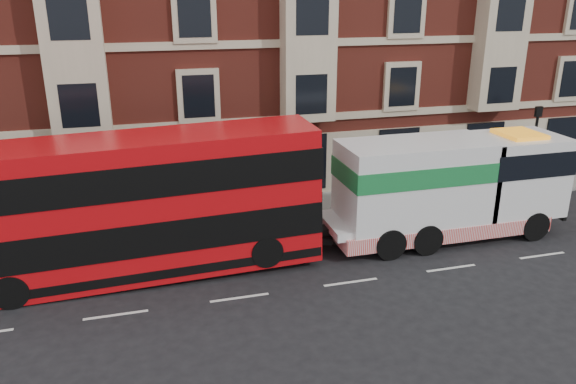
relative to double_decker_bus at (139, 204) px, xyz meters
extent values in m
plane|color=black|center=(6.97, -2.66, -2.70)|extent=(120.00, 120.00, 0.00)
cube|color=slate|center=(6.97, 4.84, -2.62)|extent=(90.00, 3.00, 0.15)
cube|color=maroon|center=(7.47, 12.34, 6.30)|extent=(45.00, 12.00, 18.00)
cylinder|color=black|center=(0.97, 3.54, -0.55)|extent=(0.14, 0.14, 4.00)
cube|color=black|center=(0.97, 3.54, 1.55)|extent=(0.35, 0.15, 0.50)
cylinder|color=black|center=(18.97, 3.54, -0.55)|extent=(0.14, 0.14, 4.00)
cube|color=black|center=(18.97, 3.54, 1.55)|extent=(0.35, 0.15, 0.50)
cube|color=red|center=(0.00, 0.00, -0.07)|extent=(12.54, 2.80, 4.93)
cube|color=black|center=(0.00, 0.00, -0.80)|extent=(12.58, 2.86, 1.18)
cube|color=black|center=(0.00, 0.00, 1.22)|extent=(12.58, 2.86, 1.12)
cylinder|color=black|center=(-4.25, -1.27, -2.12)|extent=(1.16, 0.36, 1.16)
cylinder|color=black|center=(-4.25, 1.27, -2.12)|extent=(1.16, 0.36, 1.16)
cylinder|color=black|center=(4.25, -1.27, -1.78)|extent=(1.16, 0.36, 1.16)
cylinder|color=black|center=(4.25, 1.27, -1.78)|extent=(1.16, 0.36, 1.16)
cube|color=white|center=(12.00, 0.00, -1.64)|extent=(10.08, 2.58, 0.34)
cube|color=white|center=(15.25, 0.00, -0.18)|extent=(3.58, 2.80, 3.25)
cube|color=white|center=(10.66, 0.00, -0.12)|extent=(6.05, 2.80, 3.25)
cube|color=#1B7939|center=(10.66, 0.00, 0.44)|extent=(6.10, 2.84, 0.78)
cube|color=red|center=(11.78, 0.00, -2.03)|extent=(8.96, 2.86, 0.62)
cylinder|color=black|center=(15.58, -1.27, -2.08)|extent=(1.23, 0.39, 1.23)
cylinder|color=black|center=(15.58, 1.27, -2.08)|extent=(1.23, 0.39, 1.23)
cylinder|color=black|center=(10.66, -1.27, -2.08)|extent=(1.23, 0.45, 1.23)
cylinder|color=black|center=(10.66, 1.27, -2.08)|extent=(1.23, 0.45, 1.23)
cylinder|color=black|center=(9.09, -1.27, -2.08)|extent=(1.23, 0.45, 1.23)
cylinder|color=black|center=(9.09, 1.27, -2.08)|extent=(1.23, 0.45, 1.23)
imported|color=#182230|center=(-2.62, 3.69, -1.74)|extent=(0.71, 0.64, 1.62)
camera|label=1|loc=(0.10, -19.06, 7.00)|focal=35.00mm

